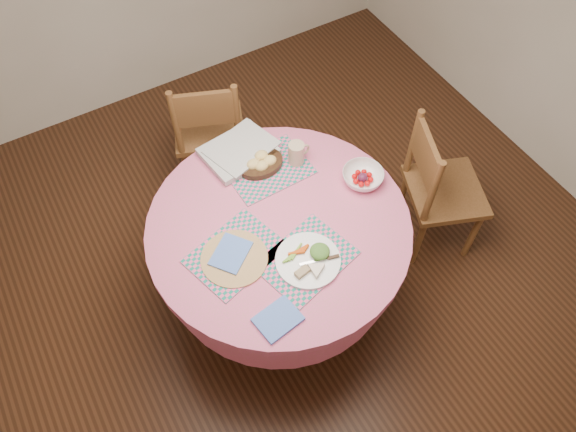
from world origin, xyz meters
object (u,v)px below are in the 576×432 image
chair_right (438,188)px  chair_back (209,129)px  dinner_plate (310,260)px  latte_mug (297,153)px  bread_bowl (261,163)px  wicker_trivet (234,259)px  dining_table (279,246)px  fruit_bowl (363,177)px

chair_right → chair_back: chair_right is taller
dinner_plate → latte_mug: size_ratio=2.44×
bread_bowl → dinner_plate: bearing=-97.5°
wicker_trivet → dinner_plate: 0.33m
dining_table → dinner_plate: bearing=-85.8°
dining_table → chair_right: 0.97m
latte_mug → chair_back: bearing=105.7°
chair_right → wicker_trivet: size_ratio=3.01×
chair_right → bread_bowl: 1.01m
bread_bowl → fruit_bowl: bearing=-40.3°
dining_table → latte_mug: 0.47m
wicker_trivet → fruit_bowl: bearing=6.2°
wicker_trivet → fruit_bowl: fruit_bowl is taller
chair_back → dinner_plate: chair_back is taller
wicker_trivet → dinner_plate: (0.28, -0.18, 0.01)m
bread_bowl → latte_mug: 0.18m
chair_right → chair_back: 1.37m
dining_table → fruit_bowl: (0.48, 0.02, 0.23)m
chair_back → dinner_plate: size_ratio=3.08×
chair_right → fruit_bowl: bearing=102.1°
dining_table → wicker_trivet: (-0.26, -0.06, 0.20)m
chair_back → dinner_plate: bearing=109.1°
dinner_plate → bread_bowl: bearing=82.5°
chair_back → bread_bowl: 0.71m
dinner_plate → fruit_bowl: size_ratio=1.20×
dinner_plate → wicker_trivet: bearing=147.2°
chair_back → latte_mug: (0.19, -0.69, 0.35)m
wicker_trivet → fruit_bowl: size_ratio=1.25×
dining_table → chair_back: chair_back is taller
dining_table → fruit_bowl: 0.53m
chair_right → dinner_plate: (-0.95, -0.18, 0.30)m
dinner_plate → bread_bowl: 0.59m
chair_right → fruit_bowl: 0.58m
dinner_plate → chair_right: bearing=10.8°
dining_table → chair_right: size_ratio=1.37×
wicker_trivet → fruit_bowl: (0.74, 0.08, 0.02)m
chair_right → fruit_bowl: size_ratio=3.75×
dinner_plate → fruit_bowl: (0.46, 0.26, 0.01)m
latte_mug → dining_table: bearing=-133.1°
dining_table → chair_right: chair_right is taller
chair_back → fruit_bowl: bearing=134.7°
bread_bowl → chair_back: bearing=91.9°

